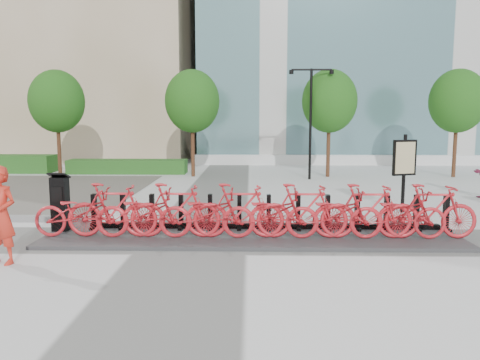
{
  "coord_description": "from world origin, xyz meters",
  "views": [
    {
      "loc": [
        1.26,
        -10.44,
        2.76
      ],
      "look_at": [
        1.0,
        1.5,
        1.2
      ],
      "focal_mm": 35.0,
      "sensor_mm": 36.0,
      "label": 1
    }
  ],
  "objects_px": {
    "bike_0": "(81,213)",
    "kiosk": "(60,203)",
    "worker_red": "(0,215)",
    "map_sign": "(404,161)"
  },
  "relations": [
    {
      "from": "bike_0",
      "to": "kiosk",
      "type": "relative_size",
      "value": 1.5
    },
    {
      "from": "bike_0",
      "to": "worker_red",
      "type": "height_order",
      "value": "worker_red"
    },
    {
      "from": "bike_0",
      "to": "worker_red",
      "type": "xyz_separation_m",
      "value": [
        -0.89,
        -1.77,
        0.3
      ]
    },
    {
      "from": "kiosk",
      "to": "map_sign",
      "type": "xyz_separation_m",
      "value": [
        9.12,
        2.83,
        0.77
      ]
    },
    {
      "from": "bike_0",
      "to": "kiosk",
      "type": "xyz_separation_m",
      "value": [
        -0.71,
        0.59,
        0.12
      ]
    },
    {
      "from": "kiosk",
      "to": "worker_red",
      "type": "relative_size",
      "value": 0.76
    },
    {
      "from": "kiosk",
      "to": "map_sign",
      "type": "bearing_deg",
      "value": 19.53
    },
    {
      "from": "bike_0",
      "to": "map_sign",
      "type": "height_order",
      "value": "map_sign"
    },
    {
      "from": "kiosk",
      "to": "worker_red",
      "type": "bearing_deg",
      "value": -92.05
    },
    {
      "from": "map_sign",
      "to": "kiosk",
      "type": "bearing_deg",
      "value": 178.56
    }
  ]
}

